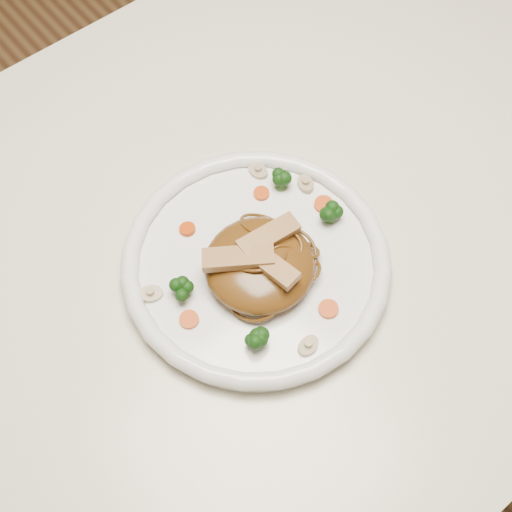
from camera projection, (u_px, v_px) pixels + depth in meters
ground at (260, 406)px, 1.47m from camera, size 4.00×4.00×0.00m
table at (263, 256)px, 0.91m from camera, size 1.20×0.80×0.75m
plate at (256, 266)px, 0.78m from camera, size 0.39×0.39×0.02m
noodle_mound at (259, 265)px, 0.75m from camera, size 0.16×0.16×0.04m
chicken_a at (268, 236)px, 0.74m from camera, size 0.07×0.03×0.01m
chicken_b at (238, 258)px, 0.72m from camera, size 0.08×0.06×0.01m
chicken_c at (269, 264)px, 0.72m from camera, size 0.03×0.07×0.01m
broccoli_0 at (281, 180)px, 0.81m from camera, size 0.03×0.03×0.03m
broccoli_1 at (182, 289)px, 0.74m from camera, size 0.03×0.03×0.03m
broccoli_2 at (257, 338)px, 0.71m from camera, size 0.03×0.03×0.03m
broccoli_3 at (331, 211)px, 0.78m from camera, size 0.04×0.04×0.03m
carrot_0 at (261, 193)px, 0.81m from camera, size 0.02×0.02×0.00m
carrot_1 at (189, 319)px, 0.73m from camera, size 0.02×0.02×0.00m
carrot_2 at (324, 204)px, 0.81m from camera, size 0.03×0.03×0.00m
carrot_3 at (187, 229)px, 0.79m from camera, size 0.02×0.02×0.00m
carrot_4 at (328, 309)px, 0.74m from camera, size 0.03×0.03×0.00m
mushroom_0 at (308, 346)px, 0.72m from camera, size 0.03×0.03×0.01m
mushroom_1 at (306, 184)px, 0.82m from camera, size 0.03×0.03×0.01m
mushroom_2 at (151, 294)px, 0.75m from camera, size 0.04×0.04×0.01m
mushroom_3 at (258, 171)px, 0.83m from camera, size 0.03×0.03×0.01m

